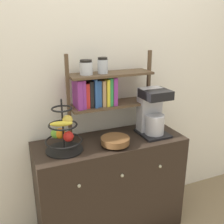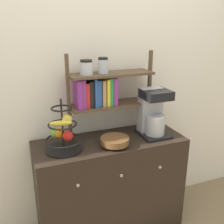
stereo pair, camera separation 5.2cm
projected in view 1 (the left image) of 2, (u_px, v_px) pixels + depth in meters
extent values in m
cube|color=silver|center=(97.00, 70.00, 2.05)|extent=(7.00, 0.05, 2.60)
cube|color=black|center=(110.00, 186.00, 2.11)|extent=(1.14, 0.43, 0.81)
sphere|color=#B2AD8C|center=(79.00, 186.00, 1.73)|extent=(0.02, 0.02, 0.02)
sphere|color=#B2AD8C|center=(122.00, 176.00, 1.85)|extent=(0.02, 0.02, 0.02)
sphere|color=#B2AD8C|center=(160.00, 166.00, 1.97)|extent=(0.02, 0.02, 0.02)
cube|color=black|center=(153.00, 133.00, 2.09)|extent=(0.21, 0.25, 0.02)
cube|color=#B7B7BC|center=(149.00, 109.00, 2.09)|extent=(0.18, 0.10, 0.35)
cylinder|color=#B7B7BC|center=(155.00, 124.00, 2.04)|extent=(0.15, 0.15, 0.15)
cube|color=black|center=(156.00, 94.00, 1.97)|extent=(0.20, 0.20, 0.07)
cylinder|color=black|center=(64.00, 150.00, 1.83)|extent=(0.26, 0.26, 0.01)
cylinder|color=black|center=(63.00, 125.00, 1.77)|extent=(0.01, 0.01, 0.36)
torus|color=black|center=(64.00, 141.00, 1.80)|extent=(0.26, 0.26, 0.01)
torus|color=black|center=(63.00, 125.00, 1.77)|extent=(0.20, 0.20, 0.01)
torus|color=black|center=(62.00, 109.00, 1.73)|extent=(0.14, 0.14, 0.01)
sphere|color=red|center=(68.00, 136.00, 1.78)|extent=(0.07, 0.07, 0.07)
sphere|color=#6BAD33|center=(56.00, 133.00, 1.83)|extent=(0.07, 0.07, 0.07)
sphere|color=orange|center=(60.00, 133.00, 1.83)|extent=(0.08, 0.08, 0.08)
ellipsoid|color=yellow|center=(61.00, 124.00, 1.73)|extent=(0.15, 0.07, 0.04)
sphere|color=gold|center=(68.00, 120.00, 1.76)|extent=(0.07, 0.07, 0.07)
cylinder|color=brown|center=(115.00, 145.00, 1.89)|extent=(0.11, 0.11, 0.02)
cylinder|color=brown|center=(115.00, 141.00, 1.88)|extent=(0.21, 0.21, 0.04)
cube|color=brown|center=(69.00, 100.00, 1.88)|extent=(0.02, 0.02, 0.64)
cube|color=brown|center=(148.00, 91.00, 2.13)|extent=(0.02, 0.02, 0.64)
cube|color=brown|center=(111.00, 105.00, 2.03)|extent=(0.64, 0.20, 0.02)
cube|color=brown|center=(111.00, 74.00, 1.95)|extent=(0.64, 0.20, 0.02)
cube|color=#8C338C|center=(77.00, 94.00, 1.89)|extent=(0.03, 0.16, 0.21)
cube|color=#8C338C|center=(82.00, 93.00, 1.91)|extent=(0.02, 0.15, 0.21)
cube|color=red|center=(86.00, 95.00, 1.92)|extent=(0.03, 0.12, 0.18)
cube|color=black|center=(90.00, 93.00, 1.93)|extent=(0.03, 0.13, 0.20)
cube|color=#2D599E|center=(93.00, 92.00, 1.94)|extent=(0.02, 0.16, 0.21)
cube|color=#2D599E|center=(97.00, 93.00, 1.95)|extent=(0.03, 0.12, 0.20)
cube|color=tan|center=(101.00, 92.00, 1.96)|extent=(0.03, 0.14, 0.19)
cube|color=yellow|center=(105.00, 91.00, 1.97)|extent=(0.02, 0.16, 0.20)
cube|color=#2D8C47|center=(108.00, 90.00, 1.98)|extent=(0.02, 0.15, 0.21)
cube|color=#8C338C|center=(112.00, 90.00, 1.99)|extent=(0.03, 0.16, 0.21)
cylinder|color=silver|center=(86.00, 68.00, 1.86)|extent=(0.09, 0.09, 0.09)
cylinder|color=black|center=(86.00, 61.00, 1.85)|extent=(0.08, 0.08, 0.02)
cylinder|color=silver|center=(103.00, 67.00, 1.91)|extent=(0.08, 0.08, 0.10)
cylinder|color=black|center=(103.00, 58.00, 1.89)|extent=(0.07, 0.07, 0.02)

